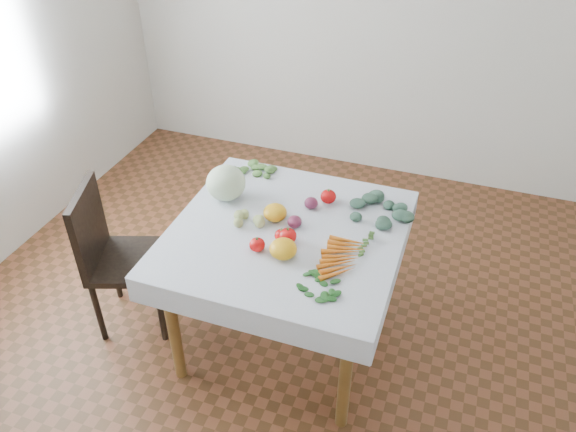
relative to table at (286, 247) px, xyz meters
name	(u,v)px	position (x,y,z in m)	size (l,w,h in m)	color
ground	(287,335)	(0.00, 0.00, -0.65)	(4.00, 4.00, 0.00)	brown
back_wall	(382,0)	(0.00, 2.00, 0.70)	(4.00, 0.04, 2.70)	silver
table	(286,247)	(0.00, 0.00, 0.00)	(1.00, 1.00, 0.75)	brown
tablecloth	(286,231)	(0.00, 0.00, 0.10)	(1.12, 1.12, 0.01)	white
chair	(113,250)	(-0.94, -0.17, -0.15)	(0.51, 0.51, 0.89)	black
cabbage	(226,183)	(-0.40, 0.17, 0.20)	(0.21, 0.21, 0.19)	#D7F2CB
tomato_a	(328,197)	(0.13, 0.31, 0.14)	(0.08, 0.08, 0.07)	red
tomato_b	(288,236)	(0.04, -0.08, 0.14)	(0.09, 0.09, 0.08)	red
tomato_c	(282,235)	(0.00, -0.08, 0.13)	(0.07, 0.07, 0.06)	red
tomato_d	(257,245)	(-0.08, -0.19, 0.14)	(0.08, 0.08, 0.07)	red
heirloom_back	(275,212)	(-0.08, 0.07, 0.14)	(0.12, 0.12, 0.08)	#F0AF19
heirloom_front	(283,249)	(0.05, -0.19, 0.15)	(0.13, 0.13, 0.09)	#F0AF19
onion_a	(311,203)	(0.06, 0.23, 0.13)	(0.07, 0.07, 0.06)	#55182D
onion_b	(295,222)	(0.03, 0.05, 0.13)	(0.07, 0.07, 0.06)	#55182D
tomatillo_cluster	(248,221)	(-0.19, -0.02, 0.13)	(0.16, 0.10, 0.05)	#B0C270
carrot_bunch	(342,256)	(0.31, -0.11, 0.12)	(0.19, 0.33, 0.03)	orange
kale_bunch	(380,210)	(0.41, 0.29, 0.12)	(0.28, 0.27, 0.04)	#3A604E
basil_bunch	(320,289)	(0.28, -0.35, 0.11)	(0.24, 0.20, 0.01)	#19521A
dill_bunch	(255,170)	(-0.36, 0.46, 0.12)	(0.22, 0.22, 0.03)	#50803A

